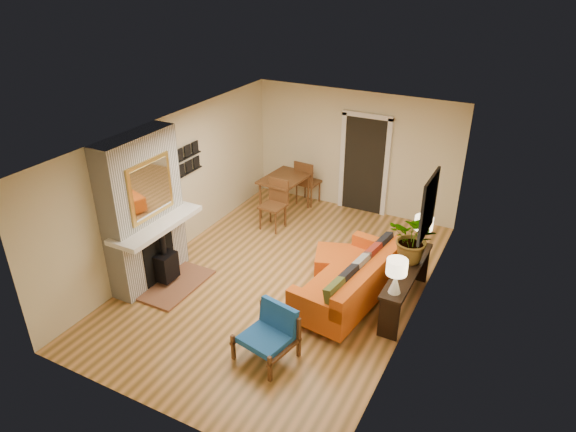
# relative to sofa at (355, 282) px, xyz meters

# --- Properties ---
(room_shell) EXTENTS (6.50, 6.50, 6.50)m
(room_shell) POSITION_rel_sofa_xyz_m (-0.71, 2.66, 0.85)
(room_shell) COLOR tan
(room_shell) RESTS_ON ground
(fireplace) EXTENTS (1.09, 1.68, 2.60)m
(fireplace) POSITION_rel_sofa_xyz_m (-3.31, -0.98, 0.85)
(fireplace) COLOR white
(fireplace) RESTS_ON ground
(sofa) EXTENTS (1.24, 2.34, 0.88)m
(sofa) POSITION_rel_sofa_xyz_m (0.00, 0.00, 0.00)
(sofa) COLOR silver
(sofa) RESTS_ON ground
(ottoman) EXTENTS (0.91, 0.91, 0.36)m
(ottoman) POSITION_rel_sofa_xyz_m (-0.61, 0.72, -0.18)
(ottoman) COLOR silver
(ottoman) RESTS_ON ground
(blue_chair) EXTENTS (0.84, 0.83, 0.75)m
(blue_chair) POSITION_rel_sofa_xyz_m (-0.59, -1.68, 0.02)
(blue_chair) COLOR brown
(blue_chair) RESTS_ON ground
(dining_table) EXTENTS (0.90, 1.93, 1.03)m
(dining_table) POSITION_rel_sofa_xyz_m (-2.41, 2.32, 0.29)
(dining_table) COLOR brown
(dining_table) RESTS_ON ground
(console_table) EXTENTS (0.34, 1.85, 0.72)m
(console_table) POSITION_rel_sofa_xyz_m (0.76, 0.24, 0.19)
(console_table) COLOR black
(console_table) RESTS_ON ground
(lamp_near) EXTENTS (0.30, 0.30, 0.54)m
(lamp_near) POSITION_rel_sofa_xyz_m (0.76, -0.46, 0.68)
(lamp_near) COLOR white
(lamp_near) RESTS_ON console_table
(lamp_far) EXTENTS (0.30, 0.30, 0.54)m
(lamp_far) POSITION_rel_sofa_xyz_m (0.76, 1.01, 0.68)
(lamp_far) COLOR white
(lamp_far) RESTS_ON console_table
(houseplant) EXTENTS (0.82, 0.74, 0.81)m
(houseplant) POSITION_rel_sofa_xyz_m (0.75, 0.49, 0.74)
(houseplant) COLOR #1E5919
(houseplant) RESTS_ON console_table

